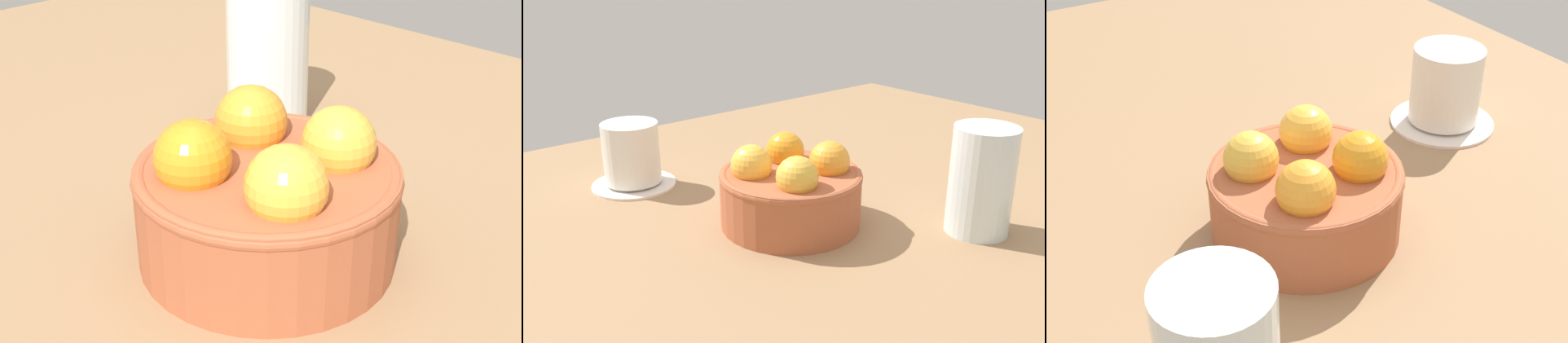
# 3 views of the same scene
# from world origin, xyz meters

# --- Properties ---
(ground_plane) EXTENTS (1.26, 0.89, 0.04)m
(ground_plane) POSITION_xyz_m (0.00, 0.00, -0.02)
(ground_plane) COLOR #997551
(terracotta_bowl) EXTENTS (0.16, 0.16, 0.09)m
(terracotta_bowl) POSITION_xyz_m (-0.00, -0.00, 0.04)
(terracotta_bowl) COLOR #AD5938
(terracotta_bowl) RESTS_ON ground_plane
(coffee_cup) EXTENTS (0.11, 0.11, 0.08)m
(coffee_cup) POSITION_xyz_m (0.08, -0.22, 0.04)
(coffee_cup) COLOR white
(coffee_cup) RESTS_ON ground_plane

